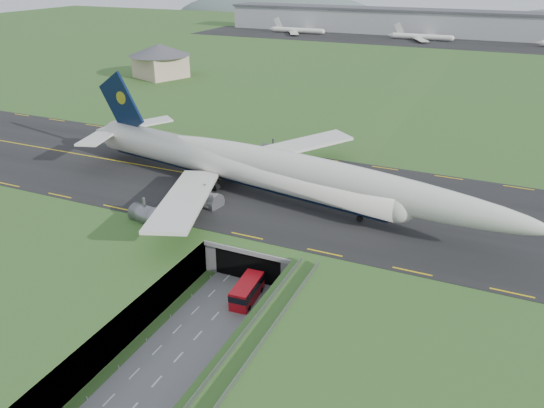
% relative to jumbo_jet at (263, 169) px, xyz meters
% --- Properties ---
extents(ground, '(900.00, 900.00, 0.00)m').
position_rel_jumbo_jet_xyz_m(ground, '(6.79, -28.88, -11.75)').
color(ground, '#345D25').
rests_on(ground, ground).
extents(airfield_deck, '(800.00, 800.00, 6.00)m').
position_rel_jumbo_jet_xyz_m(airfield_deck, '(6.79, -28.88, -8.75)').
color(airfield_deck, gray).
rests_on(airfield_deck, ground).
extents(trench_road, '(12.00, 75.00, 0.20)m').
position_rel_jumbo_jet_xyz_m(trench_road, '(6.79, -36.38, -11.65)').
color(trench_road, slate).
rests_on(trench_road, ground).
extents(taxiway, '(800.00, 44.00, 0.18)m').
position_rel_jumbo_jet_xyz_m(taxiway, '(6.79, 4.12, -5.66)').
color(taxiway, black).
rests_on(taxiway, airfield_deck).
extents(tunnel_portal, '(17.00, 22.30, 6.00)m').
position_rel_jumbo_jet_xyz_m(tunnel_portal, '(6.79, -12.16, -8.41)').
color(tunnel_portal, gray).
rests_on(tunnel_portal, ground).
extents(guideway, '(3.00, 53.00, 7.05)m').
position_rel_jumbo_jet_xyz_m(guideway, '(17.79, -47.99, -6.42)').
color(guideway, '#A8A8A3').
rests_on(guideway, ground).
extents(jumbo_jet, '(101.68, 63.47, 21.30)m').
position_rel_jumbo_jet_xyz_m(jumbo_jet, '(0.00, 0.00, 0.00)').
color(jumbo_jet, white).
rests_on(jumbo_jet, ground).
extents(shuttle_tram, '(3.54, 8.12, 3.22)m').
position_rel_jumbo_jet_xyz_m(shuttle_tram, '(9.23, -25.95, -9.98)').
color(shuttle_tram, red).
rests_on(shuttle_tram, ground).
extents(service_building, '(31.49, 31.49, 13.26)m').
position_rel_jumbo_jet_xyz_m(service_building, '(-87.92, 91.06, 2.11)').
color(service_building, '#C6AD8F').
rests_on(service_building, ground).
extents(cargo_terminal, '(320.00, 67.00, 15.60)m').
position_rel_jumbo_jet_xyz_m(cargo_terminal, '(6.63, 270.54, 2.21)').
color(cargo_terminal, '#B2B2B2').
rests_on(cargo_terminal, ground).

